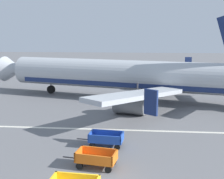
{
  "coord_description": "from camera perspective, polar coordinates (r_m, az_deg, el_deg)",
  "views": [
    {
      "loc": [
        2.3,
        -13.89,
        8.47
      ],
      "look_at": [
        -0.32,
        15.11,
        2.8
      ],
      "focal_mm": 47.52,
      "sensor_mm": 36.0,
      "label": 1
    }
  ],
  "objects": [
    {
      "name": "baggage_cart_far_end",
      "position": [
        22.51,
        -1.16,
        -9.44
      ],
      "size": [
        3.61,
        1.64,
        1.07
      ],
      "color": "#234CB2",
      "rests_on": "ground"
    },
    {
      "name": "airplane",
      "position": [
        37.37,
        3.6,
        2.67
      ],
      "size": [
        37.24,
        30.16,
        11.34
      ],
      "color": "#B2B7BC",
      "rests_on": "ground"
    },
    {
      "name": "apron_stripe",
      "position": [
        26.32,
        -0.13,
        -7.74
      ],
      "size": [
        120.0,
        0.36,
        0.01
      ],
      "primitive_type": "cube",
      "color": "silver",
      "rests_on": "ground"
    },
    {
      "name": "baggage_cart_fourth_in_row",
      "position": [
        19.3,
        -3.06,
        -13.05
      ],
      "size": [
        3.62,
        1.8,
        1.07
      ],
      "color": "orange",
      "rests_on": "ground"
    }
  ]
}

